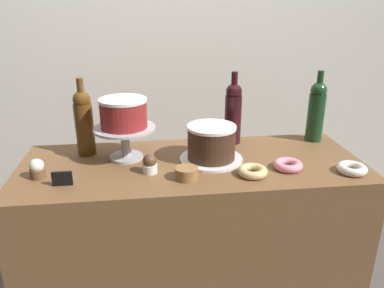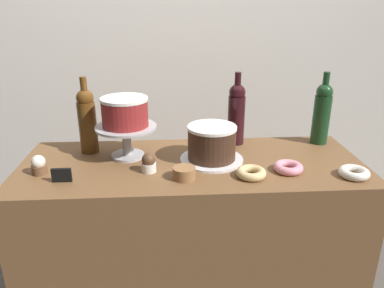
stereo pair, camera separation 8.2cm
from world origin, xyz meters
name	(u,v)px [view 1 (the left image)]	position (x,y,z in m)	size (l,w,h in m)	color
back_wall	(174,37)	(0.00, 0.85, 1.30)	(6.00, 0.05, 2.60)	silver
display_counter	(192,253)	(0.00, 0.00, 0.44)	(1.38, 0.54, 0.89)	brown
cake_stand_pedestal	(125,137)	(-0.26, 0.08, 0.98)	(0.25, 0.25, 0.14)	#B2B2B7
white_layer_cake	(123,113)	(-0.26, 0.08, 1.08)	(0.19, 0.19, 0.12)	maroon
silver_serving_platter	(211,159)	(0.08, 0.02, 0.89)	(0.26, 0.26, 0.01)	white
chocolate_round_cake	(211,142)	(0.08, 0.02, 0.96)	(0.20, 0.20, 0.14)	#3D2619
wine_bottle_dark_red	(233,112)	(0.21, 0.21, 1.03)	(0.08, 0.08, 0.33)	black
wine_bottle_amber	(84,122)	(-0.43, 0.15, 1.03)	(0.08, 0.08, 0.33)	#5B3814
wine_bottle_green	(316,110)	(0.60, 0.19, 1.03)	(0.08, 0.08, 0.33)	#193D1E
cupcake_chocolate	(150,164)	(-0.17, -0.07, 0.92)	(0.06, 0.06, 0.07)	white
cupcake_vanilla	(37,169)	(-0.58, -0.07, 0.92)	(0.06, 0.06, 0.07)	brown
donut_pink	(288,165)	(0.36, -0.11, 0.90)	(0.11, 0.11, 0.03)	pink
donut_sugar	(352,169)	(0.59, -0.17, 0.90)	(0.11, 0.11, 0.03)	silver
donut_glazed	(253,171)	(0.21, -0.14, 0.90)	(0.11, 0.11, 0.03)	#E0C17F
cookie_stack	(187,173)	(-0.04, -0.14, 0.91)	(0.08, 0.08, 0.04)	olive
price_sign_chalkboard	(62,179)	(-0.48, -0.14, 0.91)	(0.07, 0.01, 0.05)	black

